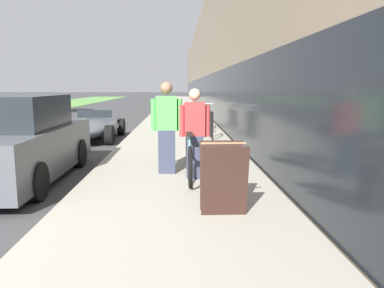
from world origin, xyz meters
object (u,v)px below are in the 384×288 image
at_px(cruiser_bike_middle, 207,118).
at_px(parked_sedan_curbside, 17,143).
at_px(tandem_bicycle, 189,154).
at_px(bike_rack_hoop, 212,122).
at_px(sandwich_board_sign, 223,178).
at_px(vintage_roadster_curbside, 92,127).
at_px(person_rider, 195,134).
at_px(person_bystander, 167,128).
at_px(cruiser_bike_nearest, 202,122).

xyz_separation_m(cruiser_bike_middle, parked_sedan_curbside, (-4.04, -7.52, 0.17)).
height_order(tandem_bicycle, cruiser_bike_middle, cruiser_bike_middle).
relative_size(tandem_bicycle, bike_rack_hoop, 3.20).
distance_m(tandem_bicycle, sandwich_board_sign, 2.20).
bearing_deg(bike_rack_hoop, cruiser_bike_middle, 88.23).
relative_size(parked_sedan_curbside, vintage_roadster_curbside, 1.03).
xyz_separation_m(person_rider, parked_sedan_curbside, (-3.22, 0.49, -0.22)).
height_order(person_bystander, bike_rack_hoop, person_bystander).
bearing_deg(parked_sedan_curbside, cruiser_bike_nearest, 55.77).
height_order(bike_rack_hoop, sandwich_board_sign, sandwich_board_sign).
height_order(tandem_bicycle, bike_rack_hoop, bike_rack_hoop).
relative_size(tandem_bicycle, cruiser_bike_middle, 1.48).
xyz_separation_m(person_bystander, cruiser_bike_middle, (1.31, 7.59, -0.45)).
distance_m(sandwich_board_sign, parked_sedan_curbside, 4.19).
relative_size(person_bystander, vintage_roadster_curbside, 0.42).
bearing_deg(sandwich_board_sign, cruiser_bike_middle, 86.87).
distance_m(tandem_bicycle, person_bystander, 0.62).
relative_size(tandem_bicycle, sandwich_board_sign, 3.01).
xyz_separation_m(parked_sedan_curbside, vintage_roadster_curbside, (0.10, 5.44, -0.31)).
bearing_deg(bike_rack_hoop, parked_sedan_curbside, -132.15).
relative_size(bike_rack_hoop, vintage_roadster_curbside, 0.21).
xyz_separation_m(sandwich_board_sign, parked_sedan_curbside, (-3.50, 2.30, 0.11)).
bearing_deg(vintage_roadster_curbside, sandwich_board_sign, -66.27).
bearing_deg(person_bystander, parked_sedan_curbside, 178.47).
xyz_separation_m(cruiser_bike_nearest, parked_sedan_curbside, (-3.72, -5.47, 0.16)).
relative_size(cruiser_bike_middle, vintage_roadster_curbside, 0.46).
xyz_separation_m(person_rider, person_bystander, (-0.49, 0.42, 0.06)).
relative_size(person_bystander, cruiser_bike_nearest, 0.92).
bearing_deg(person_bystander, cruiser_bike_middle, 80.21).
xyz_separation_m(bike_rack_hoop, cruiser_bike_middle, (0.10, 3.16, -0.13)).
distance_m(person_rider, parked_sedan_curbside, 3.27).
bearing_deg(parked_sedan_curbside, vintage_roadster_curbside, 88.96).
bearing_deg(cruiser_bike_nearest, parked_sedan_curbside, -124.23).
distance_m(person_bystander, bike_rack_hoop, 4.60).
bearing_deg(vintage_roadster_curbside, person_bystander, -64.48).
distance_m(tandem_bicycle, vintage_roadster_curbside, 6.35).
bearing_deg(person_rider, parked_sedan_curbside, 171.37).
bearing_deg(vintage_roadster_curbside, tandem_bicycle, -61.50).
xyz_separation_m(bike_rack_hoop, cruiser_bike_nearest, (-0.22, 1.11, -0.11)).
bearing_deg(cruiser_bike_middle, vintage_roadster_curbside, -152.19).
height_order(cruiser_bike_nearest, cruiser_bike_middle, cruiser_bike_nearest).
bearing_deg(cruiser_bike_nearest, vintage_roadster_curbside, -179.53).
xyz_separation_m(person_rider, vintage_roadster_curbside, (-3.12, 5.93, -0.53)).
height_order(person_rider, vintage_roadster_curbside, person_rider).
distance_m(bike_rack_hoop, parked_sedan_curbside, 5.88).
distance_m(tandem_bicycle, cruiser_bike_nearest, 5.64).
distance_m(sandwich_board_sign, vintage_roadster_curbside, 8.46).
xyz_separation_m(person_rider, bike_rack_hoop, (0.72, 4.85, -0.26)).
distance_m(cruiser_bike_nearest, vintage_roadster_curbside, 3.63).
distance_m(tandem_bicycle, person_rider, 0.55).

